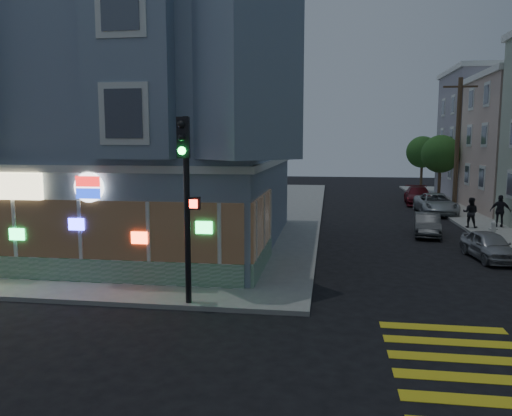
% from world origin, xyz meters
% --- Properties ---
extents(ground, '(120.00, 120.00, 0.00)m').
position_xyz_m(ground, '(0.00, 0.00, 0.00)').
color(ground, black).
rests_on(ground, ground).
extents(sidewalk_nw, '(33.00, 42.00, 0.15)m').
position_xyz_m(sidewalk_nw, '(-13.50, 23.00, 0.07)').
color(sidewalk_nw, gray).
rests_on(sidewalk_nw, ground).
extents(corner_building, '(14.60, 14.60, 11.40)m').
position_xyz_m(corner_building, '(-6.00, 10.98, 5.82)').
color(corner_building, gray).
rests_on(corner_building, sidewalk_nw).
extents(utility_pole, '(2.20, 0.30, 9.00)m').
position_xyz_m(utility_pole, '(12.00, 24.00, 4.80)').
color(utility_pole, '#4C3826').
rests_on(utility_pole, sidewalk_ne).
extents(street_tree_near, '(3.00, 3.00, 5.30)m').
position_xyz_m(street_tree_near, '(12.20, 30.00, 3.94)').
color(street_tree_near, '#4C3826').
rests_on(street_tree_near, sidewalk_ne).
extents(street_tree_far, '(3.00, 3.00, 5.30)m').
position_xyz_m(street_tree_far, '(12.20, 38.00, 3.94)').
color(street_tree_far, '#4C3826').
rests_on(street_tree_far, sidewalk_ne).
extents(pedestrian_a, '(1.00, 0.90, 1.68)m').
position_xyz_m(pedestrian_a, '(11.30, 17.35, 0.99)').
color(pedestrian_a, black).
rests_on(pedestrian_a, sidewalk_ne).
extents(pedestrian_b, '(1.13, 0.68, 1.80)m').
position_xyz_m(pedestrian_b, '(13.00, 17.78, 1.05)').
color(pedestrian_b, black).
rests_on(pedestrian_b, sidewalk_ne).
extents(parked_car_a, '(1.80, 3.62, 1.19)m').
position_xyz_m(parked_car_a, '(10.14, 10.02, 0.59)').
color(parked_car_a, '#A0A2A7').
rests_on(parked_car_a, ground).
extents(parked_car_b, '(1.73, 3.72, 1.18)m').
position_xyz_m(parked_car_b, '(8.60, 15.22, 0.59)').
color(parked_car_b, '#3C3F41').
rests_on(parked_car_b, ground).
extents(parked_car_c, '(2.35, 4.97, 1.40)m').
position_xyz_m(parked_car_c, '(10.40, 28.80, 0.70)').
color(parked_car_c, maroon).
rests_on(parked_car_c, ground).
extents(parked_car_d, '(2.34, 5.07, 1.41)m').
position_xyz_m(parked_car_d, '(10.70, 23.60, 0.70)').
color(parked_car_d, '#AFB6BB').
rests_on(parked_car_d, ground).
extents(traffic_signal, '(0.66, 0.61, 5.46)m').
position_xyz_m(traffic_signal, '(-0.57, 2.16, 3.84)').
color(traffic_signal, black).
rests_on(traffic_signal, sidewalk_nw).
extents(fire_hydrant, '(0.44, 0.25, 0.76)m').
position_xyz_m(fire_hydrant, '(11.79, 14.93, 0.55)').
color(fire_hydrant, silver).
rests_on(fire_hydrant, sidewalk_ne).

